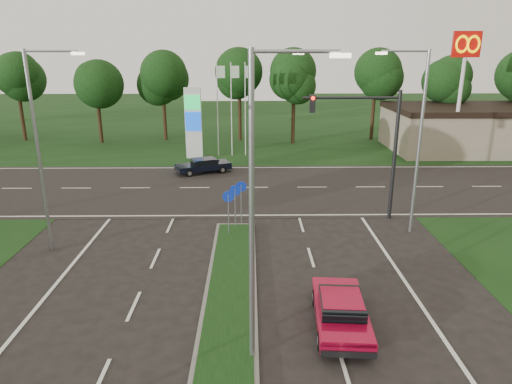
{
  "coord_description": "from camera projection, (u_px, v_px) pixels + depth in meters",
  "views": [
    {
      "loc": [
        0.75,
        -5.69,
        8.92
      ],
      "look_at": [
        1.06,
        15.92,
        2.2
      ],
      "focal_mm": 32.0,
      "sensor_mm": 36.0,
      "label": 1
    }
  ],
  "objects": [
    {
      "name": "cross_road",
      "position": [
        239.0,
        188.0,
        30.99
      ],
      "size": [
        160.0,
        12.0,
        0.02
      ],
      "primitive_type": "cube",
      "color": "black",
      "rests_on": "ground"
    },
    {
      "name": "mcdonalds_sign",
      "position": [
        464.0,
        63.0,
        36.48
      ],
      "size": [
        2.2,
        0.47,
        10.4
      ],
      "color": "silver",
      "rests_on": "ground"
    },
    {
      "name": "streetlight_median_far",
      "position": [
        255.0,
        134.0,
        21.86
      ],
      "size": [
        2.53,
        0.22,
        9.0
      ],
      "color": "gray",
      "rests_on": "ground"
    },
    {
      "name": "streetlight_right_far",
      "position": [
        416.0,
        134.0,
        21.97
      ],
      "size": [
        2.53,
        0.22,
        9.0
      ],
      "rotation": [
        0.0,
        0.0,
        3.14
      ],
      "color": "gray",
      "rests_on": "ground"
    },
    {
      "name": "median_signs",
      "position": [
        235.0,
        198.0,
        23.22
      ],
      "size": [
        1.16,
        1.76,
        2.38
      ],
      "color": "gray",
      "rests_on": "ground"
    },
    {
      "name": "commercial_building",
      "position": [
        479.0,
        129.0,
        42.16
      ],
      "size": [
        16.0,
        9.0,
        4.0
      ],
      "primitive_type": "cube",
      "color": "gray",
      "rests_on": "ground"
    },
    {
      "name": "red_sedan",
      "position": [
        341.0,
        310.0,
        15.26
      ],
      "size": [
        1.98,
        4.21,
        1.12
      ],
      "rotation": [
        0.0,
        0.0,
        -0.08
      ],
      "color": "maroon",
      "rests_on": "ground"
    },
    {
      "name": "streetlight_median_near",
      "position": [
        259.0,
        199.0,
        12.31
      ],
      "size": [
        2.53,
        0.22,
        9.0
      ],
      "color": "gray",
      "rests_on": "ground"
    },
    {
      "name": "verge_far",
      "position": [
        244.0,
        121.0,
        60.59
      ],
      "size": [
        160.0,
        50.0,
        0.02
      ],
      "primitive_type": "cube",
      "color": "black",
      "rests_on": "ground"
    },
    {
      "name": "navy_sedan",
      "position": [
        203.0,
        165.0,
        34.6
      ],
      "size": [
        4.34,
        3.04,
        1.1
      ],
      "rotation": [
        0.0,
        0.0,
        1.96
      ],
      "color": "black",
      "rests_on": "ground"
    },
    {
      "name": "gas_pylon",
      "position": [
        196.0,
        121.0,
        38.63
      ],
      "size": [
        5.8,
        1.26,
        8.0
      ],
      "color": "silver",
      "rests_on": "ground"
    },
    {
      "name": "traffic_signal",
      "position": [
        372.0,
        135.0,
        23.98
      ],
      "size": [
        5.1,
        0.42,
        7.0
      ],
      "color": "black",
      "rests_on": "ground"
    },
    {
      "name": "treeline_far",
      "position": [
        243.0,
        73.0,
        44.18
      ],
      "size": [
        6.0,
        6.0,
        9.9
      ],
      "color": "black",
      "rests_on": "ground"
    },
    {
      "name": "streetlight_left_far",
      "position": [
        42.0,
        143.0,
        19.82
      ],
      "size": [
        2.53,
        0.22,
        9.0
      ],
      "color": "gray",
      "rests_on": "ground"
    }
  ]
}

